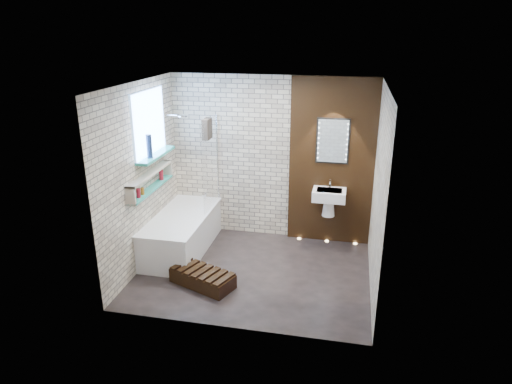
% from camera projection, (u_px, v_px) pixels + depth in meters
% --- Properties ---
extents(ground, '(3.20, 3.20, 0.00)m').
position_uv_depth(ground, '(254.00, 272.00, 6.50)').
color(ground, black).
rests_on(ground, ground).
extents(room_shell, '(3.24, 3.20, 2.60)m').
position_uv_depth(room_shell, '(254.00, 185.00, 6.06)').
color(room_shell, gray).
rests_on(room_shell, ground).
extents(walnut_panel, '(1.30, 0.06, 2.60)m').
position_uv_depth(walnut_panel, '(332.00, 163.00, 7.04)').
color(walnut_panel, black).
rests_on(walnut_panel, ground).
extents(clerestory_window, '(0.18, 1.00, 0.94)m').
position_uv_depth(clerestory_window, '(150.00, 130.00, 6.48)').
color(clerestory_window, '#7FADE0').
rests_on(clerestory_window, room_shell).
extents(display_niche, '(0.14, 1.30, 0.26)m').
position_uv_depth(display_niche, '(151.00, 181.00, 6.53)').
color(display_niche, teal).
rests_on(display_niche, room_shell).
extents(bathtub, '(0.79, 1.74, 0.70)m').
position_uv_depth(bathtub, '(182.00, 232.00, 7.05)').
color(bathtub, white).
rests_on(bathtub, ground).
extents(bath_screen, '(0.01, 0.78, 1.40)m').
position_uv_depth(bath_screen, '(211.00, 164.00, 7.05)').
color(bath_screen, white).
rests_on(bath_screen, bathtub).
extents(towel, '(0.09, 0.23, 0.31)m').
position_uv_depth(towel, '(207.00, 129.00, 6.76)').
color(towel, black).
rests_on(towel, bath_screen).
extents(shower_head, '(0.18, 0.18, 0.02)m').
position_uv_depth(shower_head, '(183.00, 116.00, 6.94)').
color(shower_head, silver).
rests_on(shower_head, room_shell).
extents(washbasin, '(0.50, 0.36, 0.58)m').
position_uv_depth(washbasin, '(329.00, 198.00, 7.04)').
color(washbasin, white).
rests_on(washbasin, walnut_panel).
extents(led_mirror, '(0.50, 0.02, 0.70)m').
position_uv_depth(led_mirror, '(333.00, 141.00, 6.89)').
color(led_mirror, black).
rests_on(led_mirror, walnut_panel).
extents(walnut_step, '(0.94, 0.68, 0.19)m').
position_uv_depth(walnut_step, '(203.00, 278.00, 6.15)').
color(walnut_step, black).
rests_on(walnut_step, ground).
extents(niche_bottles, '(0.06, 0.83, 0.16)m').
position_uv_depth(niche_bottles, '(151.00, 183.00, 6.54)').
color(niche_bottles, maroon).
rests_on(niche_bottles, display_niche).
extents(sill_vases, '(0.08, 0.08, 0.33)m').
position_uv_depth(sill_vases, '(149.00, 146.00, 6.32)').
color(sill_vases, '#15213B').
rests_on(sill_vases, clerestory_window).
extents(floor_uplights, '(0.96, 0.06, 0.01)m').
position_uv_depth(floor_uplights, '(327.00, 241.00, 7.42)').
color(floor_uplights, '#FFD899').
rests_on(floor_uplights, ground).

